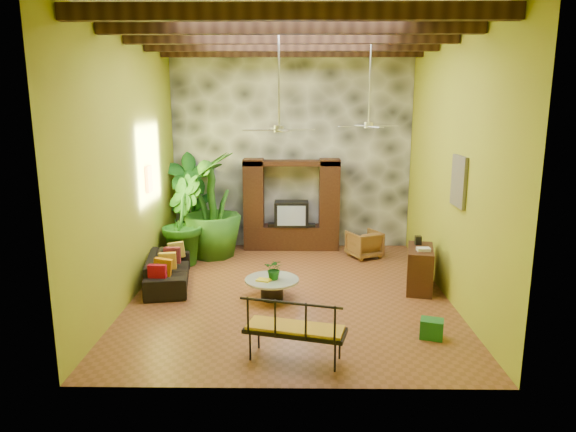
{
  "coord_description": "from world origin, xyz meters",
  "views": [
    {
      "loc": [
        0.07,
        -9.55,
        3.63
      ],
      "look_at": [
        -0.05,
        0.2,
        1.49
      ],
      "focal_mm": 32.0,
      "sensor_mm": 36.0,
      "label": 1
    }
  ],
  "objects_px": {
    "sofa": "(168,270)",
    "green_bin": "(432,329)",
    "ceiling_fan_back": "(369,115)",
    "tall_plant_a": "(190,202)",
    "ceiling_fan_front": "(279,117)",
    "iron_bench": "(295,327)",
    "entertainment_center": "(291,212)",
    "coffee_table": "(272,286)",
    "side_console": "(420,269)",
    "tall_plant_b": "(181,220)",
    "tall_plant_c": "(211,205)",
    "wicker_armchair": "(364,244)"
  },
  "relations": [
    {
      "from": "sofa",
      "to": "green_bin",
      "type": "xyz_separation_m",
      "value": [
        4.76,
        -2.42,
        -0.15
      ]
    },
    {
      "from": "tall_plant_b",
      "to": "coffee_table",
      "type": "bearing_deg",
      "value": -45.76
    },
    {
      "from": "tall_plant_b",
      "to": "side_console",
      "type": "bearing_deg",
      "value": -18.06
    },
    {
      "from": "wicker_armchair",
      "to": "tall_plant_b",
      "type": "distance_m",
      "value": 4.37
    },
    {
      "from": "tall_plant_a",
      "to": "tall_plant_c",
      "type": "height_order",
      "value": "tall_plant_c"
    },
    {
      "from": "side_console",
      "to": "tall_plant_b",
      "type": "bearing_deg",
      "value": 174.32
    },
    {
      "from": "iron_bench",
      "to": "green_bin",
      "type": "height_order",
      "value": "iron_bench"
    },
    {
      "from": "wicker_armchair",
      "to": "iron_bench",
      "type": "bearing_deg",
      "value": 46.27
    },
    {
      "from": "coffee_table",
      "to": "side_console",
      "type": "height_order",
      "value": "side_console"
    },
    {
      "from": "entertainment_center",
      "to": "coffee_table",
      "type": "relative_size",
      "value": 2.34
    },
    {
      "from": "ceiling_fan_front",
      "to": "tall_plant_c",
      "type": "relative_size",
      "value": 0.73
    },
    {
      "from": "tall_plant_a",
      "to": "sofa",
      "type": "bearing_deg",
      "value": -89.66
    },
    {
      "from": "tall_plant_b",
      "to": "green_bin",
      "type": "distance_m",
      "value": 6.19
    },
    {
      "from": "tall_plant_b",
      "to": "iron_bench",
      "type": "bearing_deg",
      "value": -60.81
    },
    {
      "from": "ceiling_fan_front",
      "to": "side_console",
      "type": "bearing_deg",
      "value": 12.32
    },
    {
      "from": "entertainment_center",
      "to": "wicker_armchair",
      "type": "height_order",
      "value": "entertainment_center"
    },
    {
      "from": "sofa",
      "to": "tall_plant_b",
      "type": "height_order",
      "value": "tall_plant_b"
    },
    {
      "from": "entertainment_center",
      "to": "tall_plant_b",
      "type": "bearing_deg",
      "value": -153.16
    },
    {
      "from": "iron_bench",
      "to": "ceiling_fan_back",
      "type": "bearing_deg",
      "value": 83.84
    },
    {
      "from": "side_console",
      "to": "green_bin",
      "type": "relative_size",
      "value": 3.03
    },
    {
      "from": "iron_bench",
      "to": "green_bin",
      "type": "xyz_separation_m",
      "value": [
        2.16,
        0.81,
        -0.39
      ]
    },
    {
      "from": "ceiling_fan_back",
      "to": "ceiling_fan_front",
      "type": "bearing_deg",
      "value": -138.37
    },
    {
      "from": "tall_plant_c",
      "to": "side_console",
      "type": "relative_size",
      "value": 2.37
    },
    {
      "from": "tall_plant_b",
      "to": "green_bin",
      "type": "height_order",
      "value": "tall_plant_b"
    },
    {
      "from": "tall_plant_a",
      "to": "tall_plant_b",
      "type": "relative_size",
      "value": 1.21
    },
    {
      "from": "entertainment_center",
      "to": "coffee_table",
      "type": "xyz_separation_m",
      "value": [
        -0.35,
        -3.5,
        -0.71
      ]
    },
    {
      "from": "tall_plant_a",
      "to": "ceiling_fan_front",
      "type": "bearing_deg",
      "value": -55.53
    },
    {
      "from": "green_bin",
      "to": "ceiling_fan_back",
      "type": "bearing_deg",
      "value": 101.52
    },
    {
      "from": "coffee_table",
      "to": "ceiling_fan_back",
      "type": "bearing_deg",
      "value": 38.77
    },
    {
      "from": "tall_plant_a",
      "to": "tall_plant_c",
      "type": "relative_size",
      "value": 0.97
    },
    {
      "from": "tall_plant_b",
      "to": "side_console",
      "type": "distance_m",
      "value": 5.38
    },
    {
      "from": "ceiling_fan_front",
      "to": "iron_bench",
      "type": "height_order",
      "value": "ceiling_fan_front"
    },
    {
      "from": "iron_bench",
      "to": "green_bin",
      "type": "bearing_deg",
      "value": 35.01
    },
    {
      "from": "entertainment_center",
      "to": "tall_plant_a",
      "type": "bearing_deg",
      "value": -176.58
    },
    {
      "from": "ceiling_fan_front",
      "to": "coffee_table",
      "type": "height_order",
      "value": "ceiling_fan_front"
    },
    {
      "from": "entertainment_center",
      "to": "tall_plant_c",
      "type": "distance_m",
      "value": 2.05
    },
    {
      "from": "sofa",
      "to": "iron_bench",
      "type": "bearing_deg",
      "value": -150.78
    },
    {
      "from": "tall_plant_b",
      "to": "coffee_table",
      "type": "relative_size",
      "value": 1.99
    },
    {
      "from": "ceiling_fan_front",
      "to": "iron_bench",
      "type": "xyz_separation_m",
      "value": [
        0.29,
        -2.4,
        -2.86
      ]
    },
    {
      "from": "tall_plant_a",
      "to": "entertainment_center",
      "type": "bearing_deg",
      "value": 3.42
    },
    {
      "from": "entertainment_center",
      "to": "iron_bench",
      "type": "distance_m",
      "value": 5.95
    },
    {
      "from": "wicker_armchair",
      "to": "tall_plant_a",
      "type": "distance_m",
      "value": 4.42
    },
    {
      "from": "sofa",
      "to": "tall_plant_a",
      "type": "height_order",
      "value": "tall_plant_a"
    },
    {
      "from": "coffee_table",
      "to": "green_bin",
      "type": "bearing_deg",
      "value": -32.08
    },
    {
      "from": "wicker_armchair",
      "to": "sofa",
      "type": "bearing_deg",
      "value": -1.02
    },
    {
      "from": "ceiling_fan_front",
      "to": "side_console",
      "type": "distance_m",
      "value": 4.11
    },
    {
      "from": "green_bin",
      "to": "coffee_table",
      "type": "bearing_deg",
      "value": 147.92
    },
    {
      "from": "side_console",
      "to": "ceiling_fan_front",
      "type": "bearing_deg",
      "value": -155.3
    },
    {
      "from": "iron_bench",
      "to": "wicker_armchair",
      "type": "bearing_deg",
      "value": 86.71
    },
    {
      "from": "sofa",
      "to": "iron_bench",
      "type": "relative_size",
      "value": 1.35
    }
  ]
}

